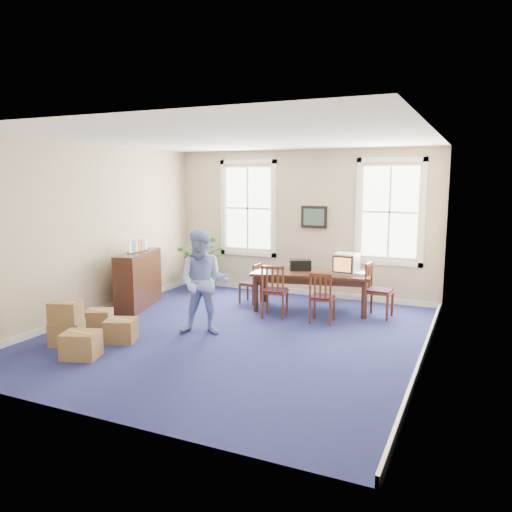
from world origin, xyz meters
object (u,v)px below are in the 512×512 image
at_px(cardboard_boxes, 79,322).
at_px(credenza, 139,279).
at_px(chair_near_left, 275,290).
at_px(man, 203,282).
at_px(conference_table, 311,291).
at_px(crt_tv, 346,264).
at_px(potted_plant, 205,263).

bearing_deg(cardboard_boxes, credenza, 104.83).
height_order(chair_near_left, man, man).
xyz_separation_m(conference_table, crt_tv, (0.67, 0.05, 0.58)).
bearing_deg(man, crt_tv, 33.58).
bearing_deg(cardboard_boxes, chair_near_left, 51.49).
height_order(conference_table, man, man).
distance_m(chair_near_left, potted_plant, 2.69).
distance_m(man, credenza, 2.35).
bearing_deg(chair_near_left, conference_table, -130.11).
relative_size(conference_table, credenza, 1.55).
xyz_separation_m(conference_table, chair_near_left, (-0.46, -0.77, 0.12)).
bearing_deg(credenza, conference_table, 6.32).
height_order(potted_plant, cardboard_boxes, potted_plant).
height_order(chair_near_left, cardboard_boxes, chair_near_left).
xyz_separation_m(crt_tv, chair_near_left, (-1.13, -0.82, -0.46)).
relative_size(conference_table, potted_plant, 1.71).
relative_size(conference_table, cardboard_boxes, 1.77).
distance_m(crt_tv, cardboard_boxes, 4.90).
bearing_deg(cardboard_boxes, man, 40.15).
bearing_deg(potted_plant, cardboard_boxes, -88.14).
xyz_separation_m(credenza, potted_plant, (0.47, 1.84, 0.09)).
distance_m(conference_table, chair_near_left, 0.91).
xyz_separation_m(chair_near_left, credenza, (-2.78, -0.47, 0.07)).
xyz_separation_m(man, credenza, (-2.10, 1.00, -0.31)).
xyz_separation_m(potted_plant, cardboard_boxes, (0.13, -4.10, -0.29)).
bearing_deg(cardboard_boxes, potted_plant, 91.86).
relative_size(crt_tv, potted_plant, 0.36).
bearing_deg(crt_tv, conference_table, -171.38).
height_order(conference_table, credenza, credenza).
relative_size(crt_tv, cardboard_boxes, 0.37).
bearing_deg(credenza, man, -40.03).
bearing_deg(conference_table, credenza, -169.88).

